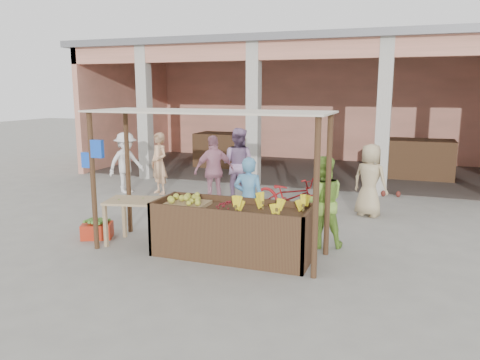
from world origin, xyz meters
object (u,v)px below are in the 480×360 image
at_px(vendor_green, 322,199).
at_px(motorcycle, 290,196).
at_px(side_table, 136,207).
at_px(fruit_stall, 232,233).
at_px(red_crate, 97,231).
at_px(vendor_blue, 249,196).

relative_size(vendor_green, motorcycle, 0.91).
distance_m(side_table, vendor_green, 3.26).
height_order(fruit_stall, red_crate, fruit_stall).
bearing_deg(vendor_blue, side_table, 25.64).
height_order(fruit_stall, motorcycle, motorcycle).
height_order(fruit_stall, vendor_green, vendor_green).
distance_m(side_table, red_crate, 1.06).
height_order(vendor_blue, vendor_green, vendor_green).
bearing_deg(side_table, red_crate, 163.15).
bearing_deg(motorcycle, vendor_green, -130.05).
height_order(side_table, motorcycle, motorcycle).
bearing_deg(vendor_blue, fruit_stall, 89.38).
height_order(fruit_stall, vendor_blue, vendor_blue).
bearing_deg(motorcycle, red_crate, 148.71).
bearing_deg(vendor_green, side_table, -1.47).
xyz_separation_m(side_table, motorcycle, (2.12, 2.62, -0.19)).
bearing_deg(red_crate, vendor_green, -10.94).
xyz_separation_m(vendor_blue, motorcycle, (0.35, 1.69, -0.34)).
relative_size(side_table, red_crate, 2.11).
relative_size(fruit_stall, red_crate, 4.83).
xyz_separation_m(fruit_stall, vendor_green, (1.29, 1.00, 0.45)).
xyz_separation_m(fruit_stall, side_table, (-1.79, -0.03, 0.28)).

